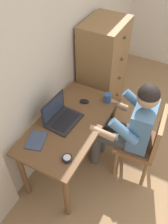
{
  "coord_description": "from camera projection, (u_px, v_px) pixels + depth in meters",
  "views": [
    {
      "loc": [
        -1.82,
        0.97,
        2.43
      ],
      "look_at": [
        -0.38,
        1.73,
        0.82
      ],
      "focal_mm": 38.47,
      "sensor_mm": 36.0,
      "label": 1
    }
  ],
  "objects": [
    {
      "name": "person_seated",
      "position": [
        129.0,
        124.0,
        2.37
      ],
      "size": [
        0.56,
        0.61,
        1.2
      ],
      "color": "#4C4C4C",
      "rests_on": "ground_plane"
    },
    {
      "name": "computer_mouse",
      "position": [
        84.0,
        101.0,
        2.53
      ],
      "size": [
        0.08,
        0.11,
        0.03
      ],
      "primitive_type": "ellipsoid",
      "rotation": [
        0.0,
        0.0,
        0.25
      ],
      "color": "black",
      "rests_on": "desk"
    },
    {
      "name": "coffee_mug",
      "position": [
        108.0,
        97.0,
        2.52
      ],
      "size": [
        0.12,
        0.08,
        0.09
      ],
      "color": "#33518C",
      "rests_on": "desk"
    },
    {
      "name": "chair",
      "position": [
        144.0,
        142.0,
        2.45
      ],
      "size": [
        0.45,
        0.43,
        0.88
      ],
      "color": "brown",
      "rests_on": "ground_plane"
    },
    {
      "name": "wall_back",
      "position": [
        59.0,
        43.0,
        2.39
      ],
      "size": [
        4.8,
        0.05,
        2.5
      ],
      "primitive_type": "cube",
      "color": "beige",
      "rests_on": "ground_plane"
    },
    {
      "name": "desk",
      "position": [
        71.0,
        130.0,
        2.41
      ],
      "size": [
        1.16,
        0.61,
        0.72
      ],
      "color": "brown",
      "rests_on": "ground_plane"
    },
    {
      "name": "notebook_pad",
      "position": [
        36.0,
        140.0,
        2.17
      ],
      "size": [
        0.24,
        0.2,
        0.01
      ],
      "primitive_type": "cube",
      "rotation": [
        0.0,
        0.0,
        0.28
      ],
      "color": "#3D4C6B",
      "rests_on": "desk"
    },
    {
      "name": "desk_clock",
      "position": [
        67.0,
        158.0,
        2.02
      ],
      "size": [
        0.09,
        0.09,
        0.03
      ],
      "color": "black",
      "rests_on": "desk"
    },
    {
      "name": "dresser",
      "position": [
        102.0,
        73.0,
        3.02
      ],
      "size": [
        0.58,
        0.47,
        1.33
      ],
      "color": "olive",
      "rests_on": "ground_plane"
    },
    {
      "name": "laptop",
      "position": [
        61.0,
        116.0,
        2.32
      ],
      "size": [
        0.35,
        0.27,
        0.24
      ],
      "color": "#232326",
      "rests_on": "desk"
    }
  ]
}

